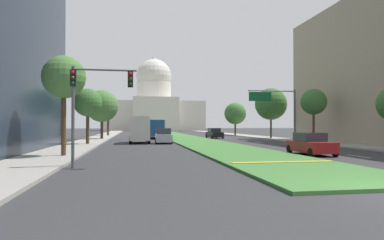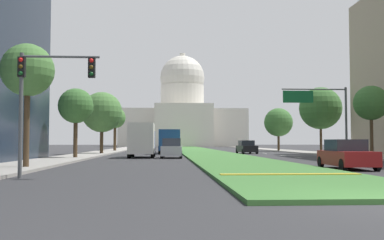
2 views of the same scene
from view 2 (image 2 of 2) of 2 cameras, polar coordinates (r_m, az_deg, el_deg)
name	(u,v)px [view 2 (image 2 of 2)]	position (r m, az deg, el deg)	size (l,w,h in m)	color
ground_plane	(196,151)	(75.36, 0.55, -3.95)	(285.38, 285.38, 0.00)	#333335
grass_median	(199,151)	(68.89, 0.92, -4.00)	(6.48, 116.75, 0.14)	#427A38
median_curb_nose	(290,174)	(18.86, 12.55, -6.83)	(5.83, 0.50, 0.04)	gold
lane_dashes_right	(304,158)	(41.68, 14.26, -4.79)	(0.16, 36.12, 0.01)	silver
sidewalk_left	(105,152)	(62.79, -11.17, -4.06)	(4.00, 116.75, 0.15)	#9E9991
sidewalk_right	(298,152)	(64.98, 13.47, -3.99)	(4.00, 116.75, 0.15)	#9E9991
capitol_building	(182,115)	(139.63, -1.25, 0.63)	(38.54, 25.23, 29.69)	silver
traffic_light_near_left	(42,86)	(19.43, -18.78, 4.12)	(3.34, 0.35, 5.20)	#515456
overhead_guide_sign	(322,107)	(42.10, 16.35, 1.62)	(6.06, 0.20, 6.50)	#515456
street_tree_left_near	(28,71)	(25.97, -20.43, 5.93)	(2.88, 2.88, 6.87)	#4C3823
street_tree_left_mid	(76,106)	(40.03, -14.74, 1.72)	(3.07, 3.07, 6.18)	#4C3823
street_tree_right_mid	(371,103)	(42.42, 22.06, 2.01)	(3.07, 3.07, 6.49)	#4C3823
street_tree_left_far	(102,112)	(53.67, -11.54, 0.98)	(4.80, 4.80, 7.42)	#4C3823
street_tree_right_far	(320,108)	(54.44, 16.23, 1.46)	(4.98, 4.98, 7.95)	#4C3823
street_tree_left_distant	(115,118)	(69.14, -9.89, 0.24)	(3.25, 3.25, 6.83)	#4C3823
street_tree_right_distant	(278,122)	(69.50, 11.07, -0.30)	(4.39, 4.39, 6.69)	#4C3823
sedan_lead_stopped	(346,155)	(25.75, 19.29, -4.29)	(2.11, 4.49, 1.63)	maroon
sedan_midblock	(172,149)	(40.79, -2.63, -3.74)	(2.08, 4.34, 1.81)	#BCBCC1
sedan_distant	(247,147)	(56.23, 7.04, -3.52)	(2.14, 4.51, 1.66)	black
box_truck_delivery	(142,140)	(42.13, -6.46, -2.56)	(2.40, 6.40, 3.20)	navy
city_bus	(169,140)	(56.89, -2.97, -2.54)	(2.62, 11.00, 2.95)	#1E4C8C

